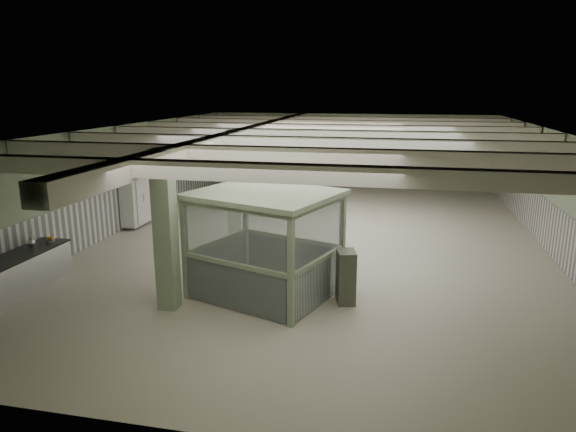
# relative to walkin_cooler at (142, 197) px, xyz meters

# --- Properties ---
(floor) EXTENTS (20.00, 20.00, 0.00)m
(floor) POSITION_rel_walkin_cooler_xyz_m (6.62, -0.71, -0.99)
(floor) COLOR beige
(floor) RESTS_ON ground
(ceiling) EXTENTS (14.00, 20.00, 0.02)m
(ceiling) POSITION_rel_walkin_cooler_xyz_m (6.62, -0.71, 2.61)
(ceiling) COLOR beige
(ceiling) RESTS_ON wall_back
(wall_back) EXTENTS (14.00, 0.02, 3.60)m
(wall_back) POSITION_rel_walkin_cooler_xyz_m (6.62, 9.29, 0.81)
(wall_back) COLOR #ACC39C
(wall_back) RESTS_ON floor
(wall_front) EXTENTS (14.00, 0.02, 3.60)m
(wall_front) POSITION_rel_walkin_cooler_xyz_m (6.62, -10.71, 0.81)
(wall_front) COLOR #ACC39C
(wall_front) RESTS_ON floor
(wall_left) EXTENTS (0.02, 20.00, 3.60)m
(wall_left) POSITION_rel_walkin_cooler_xyz_m (-0.38, -0.71, 0.81)
(wall_left) COLOR #ACC39C
(wall_left) RESTS_ON floor
(wall_right) EXTENTS (0.02, 20.00, 3.60)m
(wall_right) POSITION_rel_walkin_cooler_xyz_m (13.62, -0.71, 0.81)
(wall_right) COLOR #ACC39C
(wall_right) RESTS_ON floor
(wainscot_left) EXTENTS (0.05, 19.90, 1.50)m
(wainscot_left) POSITION_rel_walkin_cooler_xyz_m (-0.35, -0.71, -0.24)
(wainscot_left) COLOR white
(wainscot_left) RESTS_ON floor
(wainscot_right) EXTENTS (0.05, 19.90, 1.50)m
(wainscot_right) POSITION_rel_walkin_cooler_xyz_m (13.60, -0.71, -0.24)
(wainscot_right) COLOR white
(wainscot_right) RESTS_ON floor
(wainscot_back) EXTENTS (13.90, 0.05, 1.50)m
(wainscot_back) POSITION_rel_walkin_cooler_xyz_m (6.62, 9.27, -0.24)
(wainscot_back) COLOR white
(wainscot_back) RESTS_ON floor
(girder) EXTENTS (0.45, 19.90, 0.40)m
(girder) POSITION_rel_walkin_cooler_xyz_m (4.12, -0.71, 2.39)
(girder) COLOR white
(girder) RESTS_ON ceiling
(beam_a) EXTENTS (13.90, 0.35, 0.32)m
(beam_a) POSITION_rel_walkin_cooler_xyz_m (6.62, -8.21, 2.43)
(beam_a) COLOR white
(beam_a) RESTS_ON ceiling
(beam_b) EXTENTS (13.90, 0.35, 0.32)m
(beam_b) POSITION_rel_walkin_cooler_xyz_m (6.62, -5.71, 2.43)
(beam_b) COLOR white
(beam_b) RESTS_ON ceiling
(beam_c) EXTENTS (13.90, 0.35, 0.32)m
(beam_c) POSITION_rel_walkin_cooler_xyz_m (6.62, -3.21, 2.43)
(beam_c) COLOR white
(beam_c) RESTS_ON ceiling
(beam_d) EXTENTS (13.90, 0.35, 0.32)m
(beam_d) POSITION_rel_walkin_cooler_xyz_m (6.62, -0.71, 2.43)
(beam_d) COLOR white
(beam_d) RESTS_ON ceiling
(beam_e) EXTENTS (13.90, 0.35, 0.32)m
(beam_e) POSITION_rel_walkin_cooler_xyz_m (6.62, 1.79, 2.43)
(beam_e) COLOR white
(beam_e) RESTS_ON ceiling
(beam_f) EXTENTS (13.90, 0.35, 0.32)m
(beam_f) POSITION_rel_walkin_cooler_xyz_m (6.62, 4.29, 2.43)
(beam_f) COLOR white
(beam_f) RESTS_ON ceiling
(beam_g) EXTENTS (13.90, 0.35, 0.32)m
(beam_g) POSITION_rel_walkin_cooler_xyz_m (6.62, 6.79, 2.43)
(beam_g) COLOR white
(beam_g) RESTS_ON ceiling
(column_a) EXTENTS (0.42, 0.42, 3.60)m
(column_a) POSITION_rel_walkin_cooler_xyz_m (4.12, -6.71, 0.81)
(column_a) COLOR #9EB390
(column_a) RESTS_ON floor
(column_b) EXTENTS (0.42, 0.42, 3.60)m
(column_b) POSITION_rel_walkin_cooler_xyz_m (4.12, -1.71, 0.81)
(column_b) COLOR #9EB390
(column_b) RESTS_ON floor
(column_c) EXTENTS (0.42, 0.42, 3.60)m
(column_c) POSITION_rel_walkin_cooler_xyz_m (4.12, 3.29, 0.81)
(column_c) COLOR #9EB390
(column_c) RESTS_ON floor
(column_d) EXTENTS (0.42, 0.42, 3.60)m
(column_d) POSITION_rel_walkin_cooler_xyz_m (4.12, 7.29, 0.81)
(column_d) COLOR #9EB390
(column_d) RESTS_ON floor
(pendant_front) EXTENTS (0.44, 0.44, 0.22)m
(pendant_front) POSITION_rel_walkin_cooler_xyz_m (7.12, -5.71, 2.06)
(pendant_front) COLOR #2C392A
(pendant_front) RESTS_ON ceiling
(pendant_mid) EXTENTS (0.44, 0.44, 0.22)m
(pendant_mid) POSITION_rel_walkin_cooler_xyz_m (7.12, -0.21, 2.06)
(pendant_mid) COLOR #2C392A
(pendant_mid) RESTS_ON ceiling
(pendant_back) EXTENTS (0.44, 0.44, 0.22)m
(pendant_back) POSITION_rel_walkin_cooler_xyz_m (7.12, 4.79, 2.06)
(pendant_back) COLOR #2C392A
(pendant_back) RESTS_ON ceiling
(pitcher_near) EXTENTS (0.28, 0.29, 0.30)m
(pitcher_near) POSITION_rel_walkin_cooler_xyz_m (0.03, -5.90, 0.06)
(pitcher_near) COLOR silver
(pitcher_near) RESTS_ON prep_counter
(orange_bowl) EXTENTS (0.27, 0.27, 0.08)m
(orange_bowl) POSITION_rel_walkin_cooler_xyz_m (0.18, -5.37, -0.05)
(orange_bowl) COLOR #B2B2B7
(orange_bowl) RESTS_ON prep_counter
(walkin_cooler) EXTENTS (1.05, 2.16, 1.98)m
(walkin_cooler) POSITION_rel_walkin_cooler_xyz_m (0.00, 0.00, 0.00)
(walkin_cooler) COLOR white
(walkin_cooler) RESTS_ON floor
(guard_booth) EXTENTS (3.82, 3.53, 2.51)m
(guard_booth) POSITION_rel_walkin_cooler_xyz_m (6.05, -5.47, 0.72)
(guard_booth) COLOR #8FA180
(guard_booth) RESTS_ON floor
(filing_cabinet) EXTENTS (0.53, 0.65, 1.24)m
(filing_cabinet) POSITION_rel_walkin_cooler_xyz_m (7.98, -5.58, -0.37)
(filing_cabinet) COLOR #535648
(filing_cabinet) RESTS_ON floor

